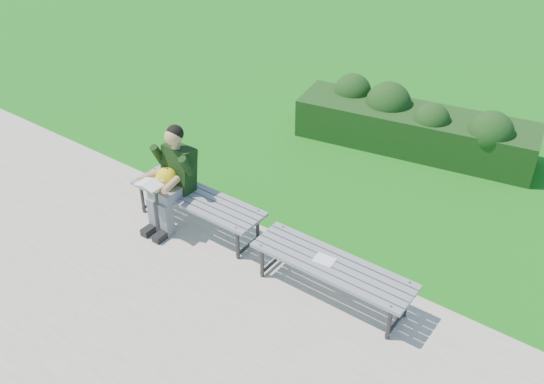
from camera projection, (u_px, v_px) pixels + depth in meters
The scene contains 7 objects.
ground at pixel (260, 226), 7.62m from camera, with size 80.00×80.00×0.00m.
walkway at pixel (161, 306), 6.44m from camera, with size 30.00×3.50×0.02m.
hedge at pixel (413, 124), 9.07m from camera, with size 3.62×1.50×0.92m.
bench_left at pixel (197, 200), 7.36m from camera, with size 1.80×0.50×0.46m.
bench_right at pixel (332, 268), 6.34m from camera, with size 1.80×0.50×0.46m.
seated_boy at pixel (171, 175), 7.28m from camera, with size 0.56×0.76×1.31m.
paper_sheet at pixel (324, 260), 6.36m from camera, with size 0.24×0.18×0.01m.
Camera 1 is at (3.71, -4.81, 4.62)m, focal length 40.00 mm.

